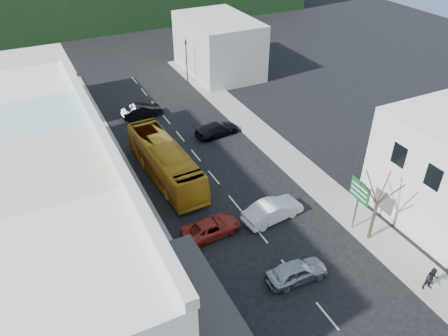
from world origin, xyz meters
TOP-DOWN VIEW (x-y plane):
  - ground at (0.00, 0.00)m, footprint 120.00×120.00m
  - sidewalk_left at (-7.50, 10.00)m, footprint 3.00×52.00m
  - sidewalk_right at (7.50, 10.00)m, footprint 3.00×52.00m
  - shopfront_row at (-12.49, 5.00)m, footprint 8.25×30.00m
  - distant_block_left at (-12.00, 27.00)m, footprint 8.00×10.00m
  - distant_block_right at (11.00, 30.00)m, footprint 8.00×12.00m
  - bus at (-3.66, 9.97)m, footprint 3.12×11.72m
  - car_silver at (-0.08, -4.75)m, footprint 4.48×2.02m
  - car_white at (1.69, 1.08)m, footprint 4.59×2.32m
  - car_red at (-3.21, 1.57)m, footprint 4.74×2.27m
  - car_black_near at (3.43, 14.64)m, footprint 4.70×2.39m
  - car_black_far at (-2.12, 21.82)m, footprint 4.44×1.91m
  - pedestrian_left at (-8.50, 1.14)m, footprint 0.46×0.64m
  - pedestrian_right at (6.94, -9.22)m, footprint 0.81×0.65m
  - direction_sign at (6.40, -2.55)m, footprint 0.37×1.98m
  - street_tree at (6.75, -3.93)m, footprint 2.69×2.69m
  - traffic_signal at (5.80, 28.21)m, footprint 1.06×1.36m

SIDE VIEW (x-z plane):
  - ground at x=0.00m, z-range 0.00..0.00m
  - sidewalk_left at x=-7.50m, z-range 0.00..0.15m
  - sidewalk_right at x=7.50m, z-range 0.00..0.15m
  - car_silver at x=-0.08m, z-range 0.00..1.40m
  - car_white at x=1.69m, z-range 0.00..1.40m
  - car_red at x=-3.21m, z-range 0.00..1.40m
  - car_black_near at x=3.43m, z-range 0.00..1.40m
  - car_black_far at x=-2.12m, z-range 0.00..1.40m
  - pedestrian_left at x=-8.50m, z-range 0.15..1.85m
  - pedestrian_right at x=6.94m, z-range 0.15..1.85m
  - bus at x=-3.66m, z-range 0.00..3.10m
  - direction_sign at x=6.40m, z-range 0.00..4.37m
  - traffic_signal at x=5.80m, z-range 0.00..5.55m
  - distant_block_left at x=-12.00m, z-range 0.00..6.00m
  - street_tree at x=6.75m, z-range 0.00..6.50m
  - distant_block_right at x=11.00m, z-range 0.00..7.00m
  - shopfront_row at x=-12.49m, z-range 0.00..8.00m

